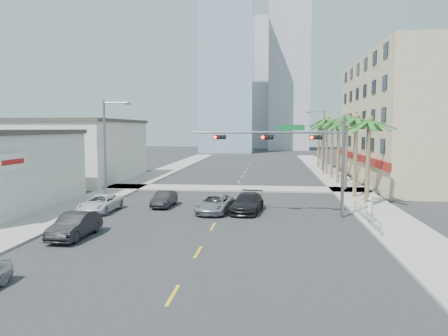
# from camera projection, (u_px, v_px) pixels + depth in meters

# --- Properties ---
(ground) EXTENTS (260.00, 260.00, 0.00)m
(ground) POSITION_uv_depth(u_px,v_px,m) (204.00, 242.00, 24.95)
(ground) COLOR #262628
(ground) RESTS_ON ground
(sidewalk_right) EXTENTS (4.00, 120.00, 0.15)m
(sidewalk_right) POSITION_uv_depth(u_px,v_px,m) (353.00, 193.00, 43.49)
(sidewalk_right) COLOR gray
(sidewalk_right) RESTS_ON ground
(sidewalk_left) EXTENTS (4.00, 120.00, 0.15)m
(sidewalk_left) POSITION_uv_depth(u_px,v_px,m) (120.00, 189.00, 46.01)
(sidewalk_left) COLOR gray
(sidewalk_left) RESTS_ON ground
(sidewalk_cross) EXTENTS (80.00, 4.00, 0.15)m
(sidewalk_cross) POSITION_uv_depth(u_px,v_px,m) (235.00, 188.00, 46.73)
(sidewalk_cross) COLOR gray
(sidewalk_cross) RESTS_ON ground
(building_right) EXTENTS (15.25, 28.00, 15.00)m
(building_right) POSITION_uv_depth(u_px,v_px,m) (425.00, 120.00, 51.66)
(building_right) COLOR tan
(building_right) RESTS_ON ground
(building_left_far) EXTENTS (11.00, 18.00, 7.20)m
(building_left_far) POSITION_uv_depth(u_px,v_px,m) (83.00, 152.00, 54.40)
(building_left_far) COLOR beige
(building_left_far) RESTS_ON ground
(tower_far_left) EXTENTS (14.00, 14.00, 48.00)m
(tower_far_left) POSITION_uv_depth(u_px,v_px,m) (227.00, 63.00, 117.69)
(tower_far_left) COLOR #99B2C6
(tower_far_left) RESTS_ON ground
(tower_far_right) EXTENTS (12.00, 12.00, 60.00)m
(tower_far_right) POSITION_uv_depth(u_px,v_px,m) (289.00, 49.00, 130.21)
(tower_far_right) COLOR #ADADB2
(tower_far_right) RESTS_ON ground
(tower_far_center) EXTENTS (16.00, 16.00, 42.00)m
(tower_far_center) POSITION_uv_depth(u_px,v_px,m) (251.00, 85.00, 147.14)
(tower_far_center) COLOR #ADADB2
(tower_far_center) RESTS_ON ground
(traffic_signal_mast) EXTENTS (11.12, 0.54, 7.20)m
(traffic_signal_mast) POSITION_uv_depth(u_px,v_px,m) (299.00, 148.00, 31.76)
(traffic_signal_mast) COLOR slate
(traffic_signal_mast) RESTS_ON ground
(palm_tree_0) EXTENTS (4.80, 4.80, 7.80)m
(palm_tree_0) POSITION_uv_depth(u_px,v_px,m) (369.00, 121.00, 34.97)
(palm_tree_0) COLOR brown
(palm_tree_0) RESTS_ON ground
(palm_tree_1) EXTENTS (4.80, 4.80, 8.16)m
(palm_tree_1) POSITION_uv_depth(u_px,v_px,m) (356.00, 118.00, 40.09)
(palm_tree_1) COLOR brown
(palm_tree_1) RESTS_ON ground
(palm_tree_2) EXTENTS (4.80, 4.80, 8.52)m
(palm_tree_2) POSITION_uv_depth(u_px,v_px,m) (347.00, 116.00, 45.20)
(palm_tree_2) COLOR brown
(palm_tree_2) RESTS_ON ground
(palm_tree_3) EXTENTS (4.80, 4.80, 7.80)m
(palm_tree_3) POSITION_uv_depth(u_px,v_px,m) (339.00, 123.00, 50.42)
(palm_tree_3) COLOR brown
(palm_tree_3) RESTS_ON ground
(palm_tree_4) EXTENTS (4.80, 4.80, 8.16)m
(palm_tree_4) POSITION_uv_depth(u_px,v_px,m) (333.00, 121.00, 55.54)
(palm_tree_4) COLOR brown
(palm_tree_4) RESTS_ON ground
(palm_tree_5) EXTENTS (4.80, 4.80, 8.52)m
(palm_tree_5) POSITION_uv_depth(u_px,v_px,m) (327.00, 119.00, 60.65)
(palm_tree_5) COLOR brown
(palm_tree_5) RESTS_ON ground
(palm_tree_6) EXTENTS (4.80, 4.80, 7.80)m
(palm_tree_6) POSITION_uv_depth(u_px,v_px,m) (323.00, 124.00, 65.87)
(palm_tree_6) COLOR brown
(palm_tree_6) RESTS_ON ground
(palm_tree_7) EXTENTS (4.80, 4.80, 8.16)m
(palm_tree_7) POSITION_uv_depth(u_px,v_px,m) (319.00, 123.00, 70.98)
(palm_tree_7) COLOR brown
(palm_tree_7) RESTS_ON ground
(streetlight_left) EXTENTS (2.55, 0.25, 9.00)m
(streetlight_left) POSITION_uv_depth(u_px,v_px,m) (107.00, 144.00, 39.51)
(streetlight_left) COLOR slate
(streetlight_left) RESTS_ON ground
(streetlight_right) EXTENTS (2.55, 0.25, 9.00)m
(streetlight_right) POSITION_uv_depth(u_px,v_px,m) (323.00, 139.00, 60.96)
(streetlight_right) COLOR slate
(streetlight_right) RESTS_ON ground
(guardrail) EXTENTS (0.08, 8.08, 1.00)m
(guardrail) POSITION_uv_depth(u_px,v_px,m) (366.00, 214.00, 29.75)
(guardrail) COLOR silver
(guardrail) RESTS_ON ground
(car_parked_mid) EXTENTS (1.72, 4.56, 1.49)m
(car_parked_mid) POSITION_uv_depth(u_px,v_px,m) (75.00, 225.00, 25.96)
(car_parked_mid) COLOR black
(car_parked_mid) RESTS_ON ground
(car_parked_far) EXTENTS (2.35, 4.85, 1.33)m
(car_parked_far) POSITION_uv_depth(u_px,v_px,m) (100.00, 204.00, 33.92)
(car_parked_far) COLOR silver
(car_parked_far) RESTS_ON ground
(car_lane_left) EXTENTS (1.50, 3.94, 1.28)m
(car_lane_left) POSITION_uv_depth(u_px,v_px,m) (164.00, 199.00, 36.28)
(car_lane_left) COLOR black
(car_lane_left) RESTS_ON ground
(car_lane_center) EXTENTS (2.88, 5.17, 1.37)m
(car_lane_center) POSITION_uv_depth(u_px,v_px,m) (215.00, 204.00, 33.66)
(car_lane_center) COLOR #ADAEB2
(car_lane_center) RESTS_ON ground
(car_lane_right) EXTENTS (2.69, 5.32, 1.48)m
(car_lane_right) POSITION_uv_depth(u_px,v_px,m) (247.00, 203.00, 33.81)
(car_lane_right) COLOR black
(car_lane_right) RESTS_ON ground
(pedestrian) EXTENTS (0.65, 0.46, 1.70)m
(pedestrian) POSITION_uv_depth(u_px,v_px,m) (369.00, 210.00, 29.56)
(pedestrian) COLOR white
(pedestrian) RESTS_ON sidewalk_right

